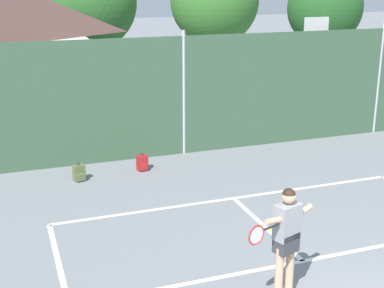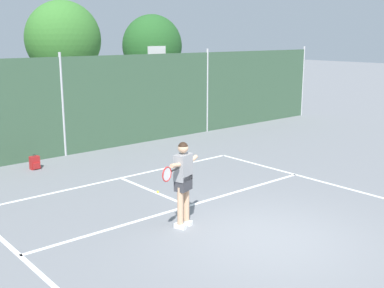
{
  "view_description": "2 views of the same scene",
  "coord_description": "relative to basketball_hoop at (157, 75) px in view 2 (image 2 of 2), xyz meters",
  "views": [
    {
      "loc": [
        -4.74,
        -4.91,
        4.85
      ],
      "look_at": [
        -1.17,
        5.05,
        1.55
      ],
      "focal_mm": 50.62,
      "sensor_mm": 36.0,
      "label": 1
    },
    {
      "loc": [
        -6.99,
        -5.88,
        4.01
      ],
      "look_at": [
        0.59,
        3.04,
        1.34
      ],
      "focal_mm": 44.91,
      "sensor_mm": 36.0,
      "label": 2
    }
  ],
  "objects": [
    {
      "name": "ground_plane",
      "position": [
        -5.3,
        -10.91,
        -2.31
      ],
      "size": [
        120.0,
        120.0,
        0.0
      ],
      "primitive_type": "plane",
      "color": "slate"
    },
    {
      "name": "court_markings",
      "position": [
        -5.3,
        -10.27,
        -2.31
      ],
      "size": [
        8.3,
        11.1,
        0.01
      ],
      "color": "white",
      "rests_on": "ground"
    },
    {
      "name": "chainlink_fence",
      "position": [
        -5.3,
        -1.91,
        -0.65
      ],
      "size": [
        26.09,
        0.09,
        3.46
      ],
      "color": "#38563D",
      "rests_on": "ground"
    },
    {
      "name": "basketball_hoop",
      "position": [
        0.0,
        0.0,
        0.0
      ],
      "size": [
        0.9,
        0.67,
        3.55
      ],
      "color": "#9E9EA3",
      "rests_on": "ground"
    },
    {
      "name": "tennis_player",
      "position": [
        -6.2,
        -9.34,
        -1.2
      ],
      "size": [
        1.35,
        0.6,
        1.85
      ],
      "color": "silver",
      "rests_on": "ground"
    },
    {
      "name": "tennis_ball",
      "position": [
        -5.28,
        -7.18,
        -2.28
      ],
      "size": [
        0.07,
        0.07,
        0.07
      ],
      "primitive_type": "sphere",
      "color": "#CCE033",
      "rests_on": "ground"
    },
    {
      "name": "backpack_red",
      "position": [
        -6.78,
        -2.9,
        -2.12
      ],
      "size": [
        0.29,
        0.25,
        0.46
      ],
      "color": "maroon",
      "rests_on": "ground"
    }
  ]
}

